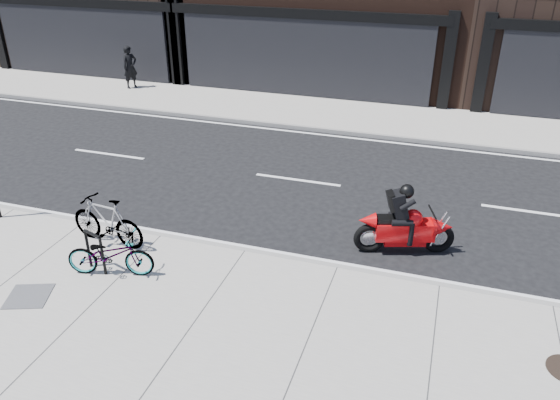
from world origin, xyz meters
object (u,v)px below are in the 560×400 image
(utility_grate, at_px, (29,296))
(bicycle_front, at_px, (110,255))
(bike_rack, at_px, (95,248))
(pedestrian, at_px, (130,67))
(bicycle_rear, at_px, (107,221))
(motorcycle, at_px, (410,225))

(utility_grate, bearing_deg, bicycle_front, 45.96)
(bike_rack, height_order, bicycle_front, bicycle_front)
(pedestrian, bearing_deg, bicycle_front, -122.26)
(bike_rack, distance_m, bicycle_front, 0.36)
(bike_rack, bearing_deg, bicycle_front, -3.59)
(bicycle_rear, bearing_deg, pedestrian, -144.50)
(utility_grate, bearing_deg, motorcycle, 31.34)
(bicycle_front, height_order, bicycle_rear, bicycle_rear)
(utility_grate, bearing_deg, pedestrian, 113.94)
(bicycle_rear, distance_m, utility_grate, 2.21)
(bike_rack, bearing_deg, motorcycle, 25.98)
(bike_rack, xyz_separation_m, utility_grate, (-0.73, -1.14, -0.50))
(bike_rack, height_order, pedestrian, pedestrian)
(motorcycle, relative_size, utility_grate, 2.78)
(bicycle_front, height_order, utility_grate, bicycle_front)
(bicycle_rear, relative_size, pedestrian, 1.07)
(bicycle_rear, xyz_separation_m, motorcycle, (6.13, 1.85, -0.03))
(bicycle_front, relative_size, motorcycle, 0.82)
(bicycle_front, distance_m, motorcycle, 6.12)
(bike_rack, relative_size, motorcycle, 0.42)
(pedestrian, relative_size, utility_grate, 2.28)
(bike_rack, bearing_deg, bicycle_rear, 110.46)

